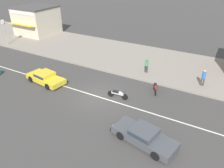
# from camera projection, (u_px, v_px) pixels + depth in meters

# --- Properties ---
(ground_plane) EXTENTS (160.00, 160.00, 0.00)m
(ground_plane) POSITION_uv_depth(u_px,v_px,m) (98.00, 97.00, 19.49)
(ground_plane) COLOR #423F3D
(lane_centre_stripe) EXTENTS (50.40, 0.14, 0.01)m
(lane_centre_stripe) POSITION_uv_depth(u_px,v_px,m) (98.00, 97.00, 19.49)
(lane_centre_stripe) COLOR silver
(lane_centre_stripe) RESTS_ON ground
(kerb_strip) EXTENTS (68.00, 10.00, 0.15)m
(kerb_strip) POSITION_uv_depth(u_px,v_px,m) (140.00, 60.00, 26.81)
(kerb_strip) COLOR gray
(kerb_strip) RESTS_ON ground
(sedan_yellow_2) EXTENTS (4.44, 2.24, 1.06)m
(sedan_yellow_2) POSITION_uv_depth(u_px,v_px,m) (45.00, 77.00, 21.64)
(sedan_yellow_2) COLOR yellow
(sedan_yellow_2) RESTS_ON ground
(sedan_dark_grey_4) EXTENTS (4.68, 2.50, 1.06)m
(sedan_dark_grey_4) POSITION_uv_depth(u_px,v_px,m) (144.00, 135.00, 14.34)
(sedan_dark_grey_4) COLOR #47494F
(sedan_dark_grey_4) RESTS_ON ground
(motorcycle_0) EXTENTS (0.89, 1.71, 0.80)m
(motorcycle_0) POSITION_uv_depth(u_px,v_px,m) (155.00, 88.00, 20.06)
(motorcycle_0) COLOR black
(motorcycle_0) RESTS_ON ground
(motorcycle_1) EXTENTS (1.90, 0.56, 0.80)m
(motorcycle_1) POSITION_uv_depth(u_px,v_px,m) (118.00, 94.00, 19.10)
(motorcycle_1) COLOR black
(motorcycle_1) RESTS_ON ground
(street_clock) EXTENTS (0.65, 0.22, 3.52)m
(street_clock) POSITION_uv_depth(u_px,v_px,m) (4.00, 26.00, 30.44)
(street_clock) COLOR #9E9EA3
(street_clock) RESTS_ON kerb_strip
(pedestrian_near_clock) EXTENTS (0.34, 0.34, 1.57)m
(pedestrian_near_clock) POSITION_uv_depth(u_px,v_px,m) (147.00, 65.00, 23.07)
(pedestrian_near_clock) COLOR #333338
(pedestrian_near_clock) RESTS_ON kerb_strip
(pedestrian_mid_kerb) EXTENTS (0.34, 0.34, 1.65)m
(pedestrian_mid_kerb) POSITION_uv_depth(u_px,v_px,m) (204.00, 77.00, 20.51)
(pedestrian_mid_kerb) COLOR #4C4238
(pedestrian_mid_kerb) RESTS_ON kerb_strip
(shopfront_corner_warung) EXTENTS (5.73, 6.34, 4.34)m
(shopfront_corner_warung) POSITION_uv_depth(u_px,v_px,m) (37.00, 20.00, 35.51)
(shopfront_corner_warung) COLOR beige
(shopfront_corner_warung) RESTS_ON kerb_strip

